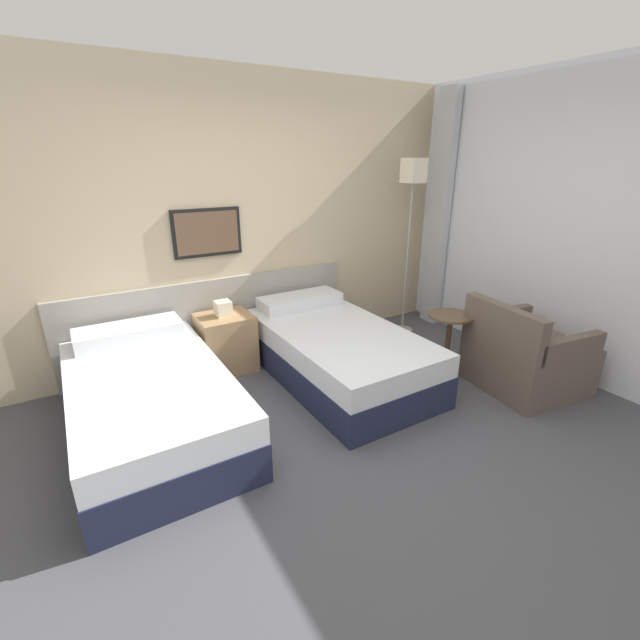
% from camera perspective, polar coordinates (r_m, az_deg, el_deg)
% --- Properties ---
extents(ground_plane, '(16.00, 16.00, 0.00)m').
position_cam_1_polar(ground_plane, '(3.11, 4.98, -17.63)').
color(ground_plane, '#47474C').
extents(wall_headboard, '(10.00, 0.10, 2.70)m').
position_cam_1_polar(wall_headboard, '(4.30, -11.26, 11.99)').
color(wall_headboard, '#C6B28E').
rests_on(wall_headboard, ground_plane).
extents(wall_window, '(0.21, 4.53, 2.70)m').
position_cam_1_polar(wall_window, '(4.36, 34.20, 9.51)').
color(wall_window, white).
rests_on(wall_window, ground_plane).
extents(bed_near_door, '(1.06, 1.91, 0.61)m').
position_cam_1_polar(bed_near_door, '(3.45, -21.67, -9.94)').
color(bed_near_door, '#1E233D').
rests_on(bed_near_door, ground_plane).
extents(bed_near_window, '(1.06, 1.91, 0.61)m').
position_cam_1_polar(bed_near_window, '(3.97, 2.22, -4.23)').
color(bed_near_window, '#1E233D').
rests_on(bed_near_window, ground_plane).
extents(nightstand, '(0.49, 0.44, 0.69)m').
position_cam_1_polar(nightstand, '(4.19, -12.43, -2.84)').
color(nightstand, '#9E7A51').
rests_on(nightstand, ground_plane).
extents(floor_lamp, '(0.24, 0.24, 1.93)m').
position_cam_1_polar(floor_lamp, '(4.84, 12.17, 16.19)').
color(floor_lamp, '#9E9993').
rests_on(floor_lamp, ground_plane).
extents(side_table, '(0.41, 0.41, 0.60)m').
position_cam_1_polar(side_table, '(4.13, 16.80, -1.72)').
color(side_table, brown).
rests_on(side_table, ground_plane).
extents(armchair, '(0.92, 0.92, 0.80)m').
position_cam_1_polar(armchair, '(4.20, 25.64, -4.63)').
color(armchair, brown).
rests_on(armchair, ground_plane).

